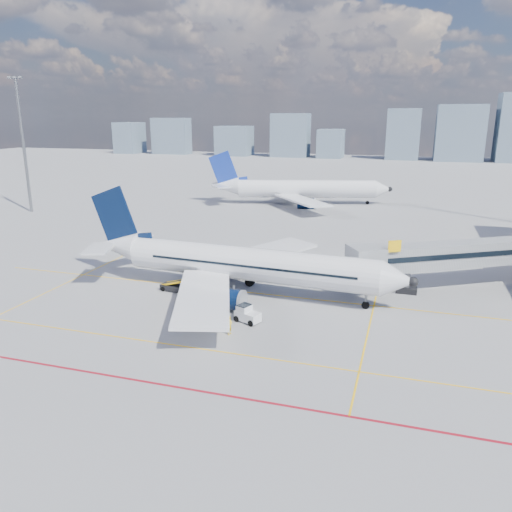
% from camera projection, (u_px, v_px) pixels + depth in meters
% --- Properties ---
extents(ground, '(420.00, 420.00, 0.00)m').
position_uv_depth(ground, '(214.00, 319.00, 46.50)').
color(ground, gray).
rests_on(ground, ground).
extents(apron_markings, '(90.00, 35.12, 0.01)m').
position_uv_depth(apron_markings, '(191.00, 336.00, 43.07)').
color(apron_markings, yellow).
rests_on(apron_markings, ground).
extents(jet_bridge, '(23.55, 15.78, 6.30)m').
position_uv_depth(jet_bridge, '(472.00, 255.00, 54.33)').
color(jet_bridge, gray).
rests_on(jet_bridge, ground).
extents(floodlight_mast_nw, '(3.20, 0.61, 25.45)m').
position_uv_depth(floodlight_mast_nw, '(23.00, 142.00, 95.29)').
color(floodlight_mast_nw, slate).
rests_on(floodlight_mast_nw, ground).
extents(distant_skyline, '(250.50, 15.50, 27.33)m').
position_uv_depth(distant_skyline, '(407.00, 136.00, 214.72)').
color(distant_skyline, slate).
rests_on(distant_skyline, ground).
extents(main_aircraft, '(36.54, 31.81, 10.78)m').
position_uv_depth(main_aircraft, '(236.00, 263.00, 52.94)').
color(main_aircraft, silver).
rests_on(main_aircraft, ground).
extents(second_aircraft, '(38.40, 32.91, 11.41)m').
position_uv_depth(second_aircraft, '(299.00, 189.00, 106.66)').
color(second_aircraft, silver).
rests_on(second_aircraft, ground).
extents(baggage_tug, '(2.63, 2.13, 1.61)m').
position_uv_depth(baggage_tug, '(247.00, 314.00, 45.79)').
color(baggage_tug, silver).
rests_on(baggage_tug, ground).
extents(cargo_dolly, '(3.68, 2.10, 1.91)m').
position_uv_depth(cargo_dolly, '(194.00, 313.00, 45.21)').
color(cargo_dolly, black).
rests_on(cargo_dolly, ground).
extents(belt_loader, '(5.29, 2.00, 2.12)m').
position_uv_depth(belt_loader, '(178.00, 287.00, 53.71)').
color(belt_loader, black).
rests_on(belt_loader, ground).
extents(ramp_worker, '(0.49, 0.68, 1.73)m').
position_uv_depth(ramp_worker, '(229.00, 325.00, 43.10)').
color(ramp_worker, yellow).
rests_on(ramp_worker, ground).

